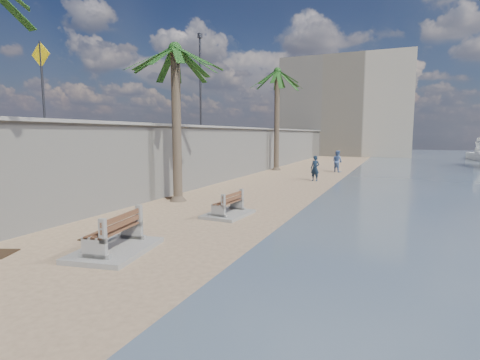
% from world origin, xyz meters
% --- Properties ---
extents(ground_plane, '(140.00, 140.00, 0.00)m').
position_xyz_m(ground_plane, '(0.00, 0.00, 0.00)').
color(ground_plane, tan).
extents(seawall, '(0.45, 70.00, 3.50)m').
position_xyz_m(seawall, '(-5.20, 20.00, 1.75)').
color(seawall, gray).
rests_on(seawall, ground_plane).
extents(wall_cap, '(0.80, 70.00, 0.12)m').
position_xyz_m(wall_cap, '(-5.20, 20.00, 3.55)').
color(wall_cap, gray).
rests_on(wall_cap, seawall).
extents(end_building, '(18.00, 12.00, 14.00)m').
position_xyz_m(end_building, '(-2.00, 52.00, 7.00)').
color(end_building, '#B7AA93').
rests_on(end_building, ground_plane).
extents(bench_near, '(2.04, 2.67, 1.01)m').
position_xyz_m(bench_near, '(-1.21, 0.27, 0.44)').
color(bench_near, gray).
rests_on(bench_near, ground_plane).
extents(bench_far, '(1.52, 2.14, 0.86)m').
position_xyz_m(bench_far, '(-0.36, 5.51, 0.38)').
color(bench_far, gray).
rests_on(bench_far, ground_plane).
extents(palm_mid, '(5.00, 5.00, 7.78)m').
position_xyz_m(palm_mid, '(-3.85, 7.46, 6.79)').
color(palm_mid, brown).
rests_on(palm_mid, ground_plane).
extents(palm_back, '(5.00, 5.00, 9.28)m').
position_xyz_m(palm_back, '(-4.23, 23.74, 8.23)').
color(palm_back, brown).
rests_on(palm_back, ground_plane).
extents(pedestrian_sign, '(0.78, 0.07, 2.40)m').
position_xyz_m(pedestrian_sign, '(-5.00, 1.50, 5.15)').
color(pedestrian_sign, '#2D2D33').
rests_on(pedestrian_sign, wall_cap).
extents(streetlight, '(0.28, 0.28, 5.12)m').
position_xyz_m(streetlight, '(-5.10, 12.00, 6.64)').
color(streetlight, '#2D2D33').
rests_on(streetlight, wall_cap).
extents(person_a, '(0.81, 0.66, 1.94)m').
position_xyz_m(person_a, '(0.45, 17.46, 0.97)').
color(person_a, '#15263C').
rests_on(person_a, ground_plane).
extents(person_b, '(1.20, 1.14, 1.97)m').
position_xyz_m(person_b, '(0.89, 24.02, 0.99)').
color(person_b, '#506DA6').
rests_on(person_b, ground_plane).
extents(debris_b, '(0.47, 0.57, 0.03)m').
position_xyz_m(debris_b, '(-2.80, 0.97, 0.01)').
color(debris_b, '#382616').
rests_on(debris_b, ground_plane).
extents(debris_c, '(1.01, 1.00, 0.03)m').
position_xyz_m(debris_c, '(-4.43, 8.04, 0.01)').
color(debris_c, '#382616').
rests_on(debris_c, ground_plane).
extents(debris_d, '(0.60, 0.60, 0.03)m').
position_xyz_m(debris_d, '(-3.13, 3.46, 0.01)').
color(debris_d, '#382616').
rests_on(debris_d, ground_plane).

